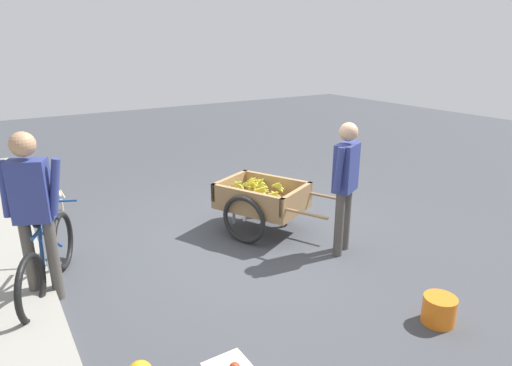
# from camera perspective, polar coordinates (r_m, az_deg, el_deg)

# --- Properties ---
(ground_plane) EXTENTS (24.00, 24.00, 0.00)m
(ground_plane) POSITION_cam_1_polar(r_m,az_deg,el_deg) (5.75, -0.54, -7.49)
(ground_plane) COLOR #3D3F44
(fruit_cart) EXTENTS (1.82, 1.39, 0.72)m
(fruit_cart) POSITION_cam_1_polar(r_m,az_deg,el_deg) (5.85, 0.79, -2.32)
(fruit_cart) COLOR #937047
(fruit_cart) RESTS_ON ground
(vendor_person) EXTENTS (0.33, 0.51, 1.61)m
(vendor_person) POSITION_cam_1_polar(r_m,az_deg,el_deg) (5.20, 11.66, 0.75)
(vendor_person) COLOR #4C4742
(vendor_person) RESTS_ON ground
(bicycle) EXTENTS (1.53, 0.78, 0.85)m
(bicycle) POSITION_cam_1_polar(r_m,az_deg,el_deg) (4.99, -25.57, -9.11)
(bicycle) COLOR black
(bicycle) RESTS_ON ground
(cyclist_person) EXTENTS (0.32, 0.54, 1.72)m
(cyclist_person) POSITION_cam_1_polar(r_m,az_deg,el_deg) (4.60, -27.26, -2.31)
(cyclist_person) COLOR #4C4742
(cyclist_person) RESTS_ON ground
(dog) EXTENTS (0.63, 0.35, 0.40)m
(dog) POSITION_cam_1_polar(r_m,az_deg,el_deg) (7.38, -25.34, -1.15)
(dog) COLOR beige
(dog) RESTS_ON ground
(plastic_bucket) EXTENTS (0.30, 0.30, 0.26)m
(plastic_bucket) POSITION_cam_1_polar(r_m,az_deg,el_deg) (4.49, 22.86, -15.08)
(plastic_bucket) COLOR orange
(plastic_bucket) RESTS_ON ground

